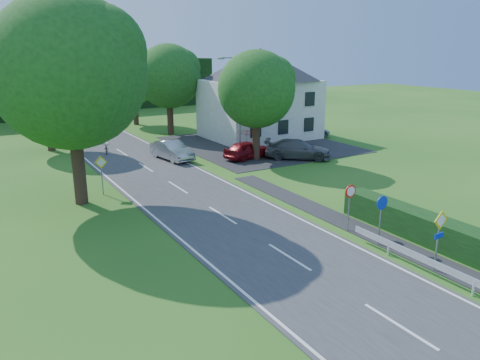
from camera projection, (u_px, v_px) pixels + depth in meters
road at (206, 205)px, 26.72m from camera, size 7.00×80.00×0.04m
parking_pad at (259, 144)px, 43.35m from camera, size 14.00×16.00×0.04m
line_edge_left at (152, 215)px, 25.12m from camera, size 0.12×80.00×0.01m
line_edge_right at (254, 196)px, 28.30m from camera, size 0.12×80.00×0.01m
line_centre at (206, 205)px, 26.71m from camera, size 0.12×80.00×0.01m
tree_main at (72, 102)px, 25.49m from camera, size 9.40×9.40×11.64m
tree_left_far at (46, 101)px, 39.64m from camera, size 7.00×7.00×8.58m
tree_right_far at (169, 90)px, 47.10m from camera, size 7.40×7.40×9.09m
tree_left_back at (33, 92)px, 49.88m from camera, size 6.60×6.60×8.07m
tree_right_back at (134, 92)px, 53.44m from camera, size 6.20×6.20×7.56m
tree_right_mid at (256, 106)px, 36.33m from camera, size 7.00×7.00×8.58m
treeline_right at (112, 84)px, 67.74m from camera, size 30.00×5.00×7.00m
house_white at (260, 93)px, 45.61m from camera, size 10.60×8.40×8.60m
streetlight at (238, 102)px, 37.72m from camera, size 2.03×0.18×8.00m
sign_priority_right at (439, 230)px, 18.39m from camera, size 0.78×0.09×2.59m
sign_roundabout at (381, 211)px, 20.91m from camera, size 0.64×0.08×2.37m
sign_speed_limit at (350, 197)px, 22.53m from camera, size 0.64×0.11×2.37m
sign_priority_left at (101, 168)px, 28.17m from camera, size 0.78×0.09×2.44m
moving_car at (172, 150)px, 37.23m from camera, size 2.25×4.74×1.50m
motorcycle at (106, 148)px, 39.49m from camera, size 0.96×1.76×0.88m
parked_car_red at (248, 150)px, 37.61m from camera, size 4.45×2.40×1.44m
parked_car_grey at (298, 149)px, 37.54m from camera, size 5.43×4.98×1.53m
parked_car_silver_b at (307, 131)px, 46.39m from camera, size 4.95×3.13×1.27m
parasol at (247, 142)px, 39.17m from camera, size 2.37×2.41×2.05m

